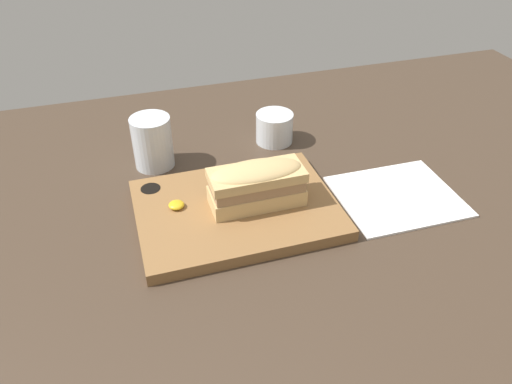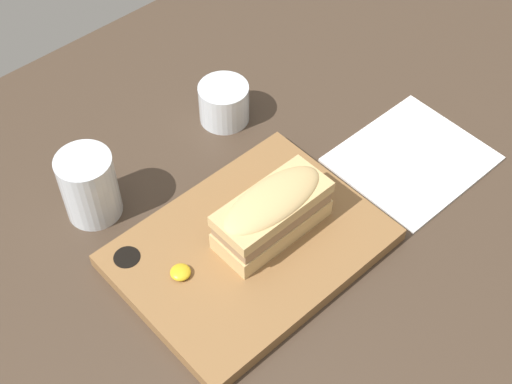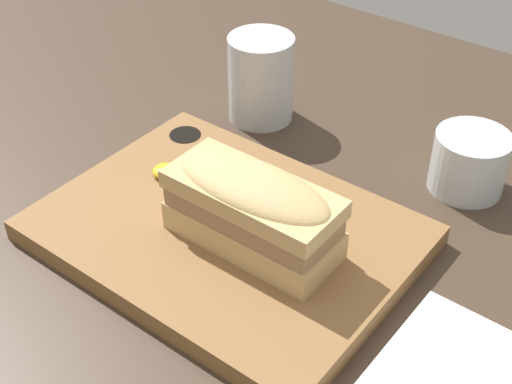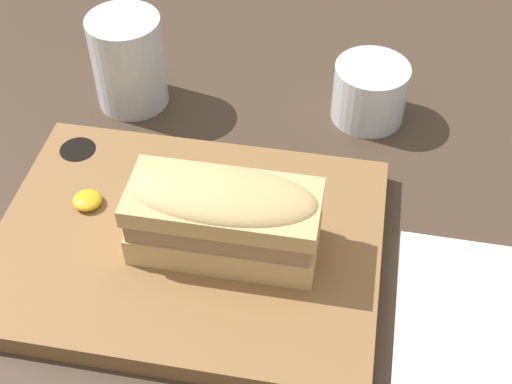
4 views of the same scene
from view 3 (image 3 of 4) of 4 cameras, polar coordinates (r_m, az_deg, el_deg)
name	(u,v)px [view 3 (image 3 of 4)]	position (r cm, az deg, el deg)	size (l,w,h in cm)	color
dining_table	(216,212)	(70.23, -3.24, -1.57)	(191.26, 96.70, 2.00)	#423326
serving_board	(226,232)	(64.76, -2.41, -3.21)	(32.25, 24.02, 2.07)	olive
sandwich	(253,207)	(59.65, -0.27, -1.21)	(15.15, 6.56, 7.26)	tan
mustard_dollop	(165,171)	(70.06, -7.25, 1.68)	(2.54, 2.54, 1.02)	gold
water_glass	(261,84)	(80.60, 0.39, 8.67)	(7.34, 7.34, 9.80)	silver
wine_glass	(469,164)	(73.05, 16.67, 2.15)	(7.44, 7.44, 6.05)	silver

